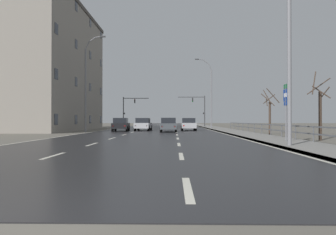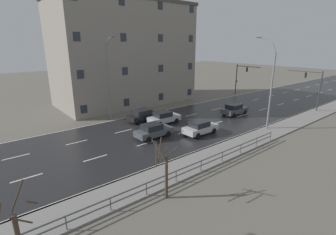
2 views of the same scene
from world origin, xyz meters
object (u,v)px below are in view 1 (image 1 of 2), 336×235
object	(u,v)px
street_lamp_midground	(210,94)
traffic_signal_left	(128,107)
traffic_signal_right	(200,106)
highway_sign	(286,105)
car_far_left	(170,123)
street_lamp_left_bank	(87,85)
car_mid_centre	(121,124)
car_near_right	(168,125)
brick_building	(41,69)
car_distant	(189,124)
street_lamp_foreground	(286,39)
car_far_right	(143,124)

from	to	relation	value
street_lamp_midground	traffic_signal_left	bearing A→B (deg)	134.15
traffic_signal_left	traffic_signal_right	bearing A→B (deg)	-6.39
highway_sign	street_lamp_midground	bearing A→B (deg)	91.90
highway_sign	car_far_left	bearing A→B (deg)	102.80
street_lamp_left_bank	car_mid_centre	bearing A→B (deg)	41.55
traffic_signal_right	car_far_left	world-z (taller)	traffic_signal_right
car_near_right	car_mid_centre	size ratio (longest dim) A/B	0.98
brick_building	car_distant	bearing A→B (deg)	-5.23
street_lamp_foreground	street_lamp_midground	distance (m)	31.47
street_lamp_foreground	brick_building	world-z (taller)	brick_building
traffic_signal_left	brick_building	world-z (taller)	brick_building
street_lamp_foreground	car_distant	xyz separation A→B (m)	(-3.58, 24.06, -4.41)
traffic_signal_right	highway_sign	bearing A→B (deg)	-88.05
car_mid_centre	car_far_left	bearing A→B (deg)	61.49
car_near_right	brick_building	xyz separation A→B (m)	(-16.93, 6.41, 7.31)
street_lamp_foreground	street_lamp_left_bank	world-z (taller)	street_lamp_foreground
brick_building	car_near_right	bearing A→B (deg)	-20.75
street_lamp_left_bank	traffic_signal_left	size ratio (longest dim) A/B	1.80
car_mid_centre	car_far_left	world-z (taller)	same
car_distant	highway_sign	bearing A→B (deg)	-78.33
street_lamp_midground	car_mid_centre	world-z (taller)	street_lamp_midground
street_lamp_foreground	car_distant	size ratio (longest dim) A/B	2.59
street_lamp_left_bank	car_near_right	size ratio (longest dim) A/B	2.56
car_far_left	brick_building	world-z (taller)	brick_building
street_lamp_foreground	traffic_signal_left	bearing A→B (deg)	107.30
traffic_signal_right	car_mid_centre	world-z (taller)	traffic_signal_right
car_mid_centre	car_far_left	xyz separation A→B (m)	(5.59, 11.80, 0.00)
street_lamp_foreground	car_mid_centre	size ratio (longest dim) A/B	2.54
street_lamp_midground	traffic_signal_right	world-z (taller)	street_lamp_midground
traffic_signal_right	brick_building	distance (m)	29.64
car_mid_centre	car_far_right	bearing A→B (deg)	28.61
car_far_right	street_lamp_left_bank	bearing A→B (deg)	-140.37
traffic_signal_right	car_far_right	world-z (taller)	traffic_signal_right
car_far_left	traffic_signal_right	bearing A→B (deg)	64.03
street_lamp_foreground	street_lamp_midground	xyz separation A→B (m)	(-0.02, 31.47, -0.10)
street_lamp_foreground	car_distant	distance (m)	24.72
street_lamp_foreground	car_near_right	size ratio (longest dim) A/B	2.58
street_lamp_left_bank	street_lamp_foreground	bearing A→B (deg)	-51.68
traffic_signal_right	brick_building	size ratio (longest dim) A/B	0.27
highway_sign	traffic_signal_right	world-z (taller)	traffic_signal_right
traffic_signal_right	car_far_right	distance (m)	23.34
car_near_right	car_far_left	world-z (taller)	same
street_lamp_foreground	car_mid_centre	world-z (taller)	street_lamp_foreground
car_distant	car_far_left	size ratio (longest dim) A/B	1.00
street_lamp_left_bank	car_far_left	xyz separation A→B (m)	(8.84, 14.69, -4.38)
street_lamp_midground	traffic_signal_left	distance (m)	20.72
brick_building	highway_sign	bearing A→B (deg)	-44.10
street_lamp_midground	traffic_signal_left	world-z (taller)	street_lamp_midground
car_far_right	car_near_right	size ratio (longest dim) A/B	1.01
street_lamp_midground	car_near_right	xyz separation A→B (m)	(-5.98, -12.06, -4.31)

